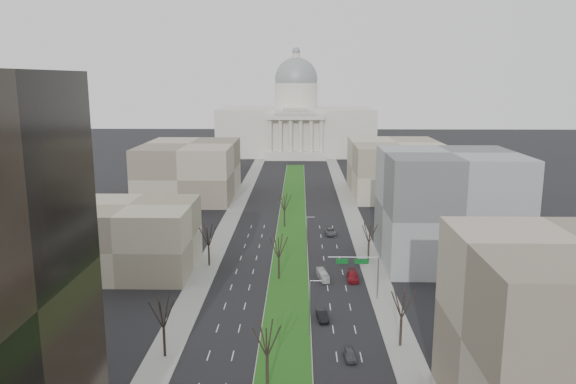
# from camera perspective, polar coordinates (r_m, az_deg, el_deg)

# --- Properties ---
(ground) EXTENTS (600.00, 600.00, 0.00)m
(ground) POSITION_cam_1_polar(r_m,az_deg,el_deg) (151.10, 0.39, -3.60)
(ground) COLOR black
(ground) RESTS_ON ground
(median) EXTENTS (8.00, 222.03, 0.20)m
(median) POSITION_cam_1_polar(r_m,az_deg,el_deg) (150.10, 0.39, -3.67)
(median) COLOR #999993
(median) RESTS_ON ground
(sidewalk_left) EXTENTS (5.00, 330.00, 0.15)m
(sidewalk_left) POSITION_cam_1_polar(r_m,az_deg,el_deg) (128.59, -7.64, -6.39)
(sidewalk_left) COLOR gray
(sidewalk_left) RESTS_ON ground
(sidewalk_right) EXTENTS (5.00, 330.00, 0.15)m
(sidewalk_right) POSITION_cam_1_polar(r_m,az_deg,el_deg) (128.02, 8.13, -6.49)
(sidewalk_right) COLOR gray
(sidewalk_right) RESTS_ON ground
(capitol) EXTENTS (80.00, 46.00, 55.00)m
(capitol) POSITION_cam_1_polar(r_m,az_deg,el_deg) (296.39, 0.82, 7.01)
(capitol) COLOR beige
(capitol) RESTS_ON ground
(building_beige_left) EXTENTS (26.00, 22.00, 14.00)m
(building_beige_left) POSITION_cam_1_polar(r_m,az_deg,el_deg) (120.71, -15.77, -4.49)
(building_beige_left) COLOR gray
(building_beige_left) RESTS_ON ground
(building_grey_right) EXTENTS (28.00, 26.00, 24.00)m
(building_grey_right) POSITION_cam_1_polar(r_m,az_deg,el_deg) (125.15, 15.97, -1.57)
(building_grey_right) COLOR slate
(building_grey_right) RESTS_ON ground
(building_far_left) EXTENTS (30.00, 40.00, 18.00)m
(building_far_left) POSITION_cam_1_polar(r_m,az_deg,el_deg) (191.96, -9.94, 2.21)
(building_far_left) COLOR #7B6E5E
(building_far_left) RESTS_ON ground
(building_far_right) EXTENTS (30.00, 40.00, 18.00)m
(building_far_right) POSITION_cam_1_polar(r_m,az_deg,el_deg) (196.07, 10.88, 2.37)
(building_far_right) COLOR gray
(building_far_right) RESTS_ON ground
(tree_left_mid) EXTENTS (5.40, 5.40, 9.72)m
(tree_left_mid) POSITION_cam_1_polar(r_m,az_deg,el_deg) (82.90, -12.59, -11.73)
(tree_left_mid) COLOR black
(tree_left_mid) RESTS_ON ground
(tree_left_far) EXTENTS (5.28, 5.28, 9.50)m
(tree_left_far) POSITION_cam_1_polar(r_m,az_deg,el_deg) (119.98, -8.09, -4.34)
(tree_left_far) COLOR black
(tree_left_far) RESTS_ON ground
(tree_right_mid) EXTENTS (5.52, 5.52, 9.94)m
(tree_right_mid) POSITION_cam_1_polar(r_m,az_deg,el_deg) (85.60, 11.51, -10.81)
(tree_right_mid) COLOR black
(tree_right_mid) RESTS_ON ground
(tree_right_far) EXTENTS (5.04, 5.04, 9.07)m
(tree_right_far) POSITION_cam_1_polar(r_m,az_deg,el_deg) (123.29, 8.24, -4.06)
(tree_right_far) COLOR black
(tree_right_far) RESTS_ON ground
(tree_median_a) EXTENTS (5.40, 5.40, 9.72)m
(tree_median_a) POSITION_cam_1_polar(r_m,az_deg,el_deg) (73.48, -2.15, -14.59)
(tree_median_a) COLOR black
(tree_median_a) RESTS_ON ground
(tree_median_b) EXTENTS (5.40, 5.40, 9.72)m
(tree_median_b) POSITION_cam_1_polar(r_m,az_deg,el_deg) (110.78, -0.95, -5.47)
(tree_median_b) COLOR black
(tree_median_b) RESTS_ON ground
(tree_median_c) EXTENTS (5.40, 5.40, 9.72)m
(tree_median_c) POSITION_cam_1_polar(r_m,az_deg,el_deg) (149.48, -0.37, -1.01)
(tree_median_c) COLOR black
(tree_median_c) RESTS_ON ground
(streetlamp_median_b) EXTENTS (1.90, 0.20, 9.16)m
(streetlamp_median_b) POSITION_cam_1_polar(r_m,az_deg,el_deg) (87.94, 2.27, -11.61)
(streetlamp_median_b) COLOR gray
(streetlamp_median_b) RESTS_ON ground
(streetlamp_median_c) EXTENTS (1.90, 0.20, 9.16)m
(streetlamp_median_c) POSITION_cam_1_polar(r_m,az_deg,el_deg) (125.72, 1.95, -4.45)
(streetlamp_median_c) COLOR gray
(streetlamp_median_c) RESTS_ON ground
(mast_arm_signs) EXTENTS (9.12, 0.24, 8.09)m
(mast_arm_signs) POSITION_cam_1_polar(r_m,az_deg,el_deg) (102.13, 7.64, -7.59)
(mast_arm_signs) COLOR gray
(mast_arm_signs) RESTS_ON ground
(car_grey_near) EXTENTS (1.87, 4.06, 1.35)m
(car_grey_near) POSITION_cam_1_polar(r_m,az_deg,el_deg) (83.62, 6.30, -16.09)
(car_grey_near) COLOR #43454A
(car_grey_near) RESTS_ON ground
(car_black) EXTENTS (2.14, 4.68, 1.49)m
(car_black) POSITION_cam_1_polar(r_m,az_deg,el_deg) (95.16, 3.50, -12.44)
(car_black) COLOR black
(car_black) RESTS_ON ground
(car_red) EXTENTS (2.44, 5.61, 1.61)m
(car_red) POSITION_cam_1_polar(r_m,az_deg,el_deg) (113.08, 6.59, -8.50)
(car_red) COLOR maroon
(car_red) RESTS_ON ground
(car_grey_far) EXTENTS (2.94, 5.82, 1.58)m
(car_grey_far) POSITION_cam_1_polar(r_m,az_deg,el_deg) (144.29, 4.33, -4.04)
(car_grey_far) COLOR #53575B
(car_grey_far) RESTS_ON ground
(box_van) EXTENTS (2.52, 6.54, 1.78)m
(box_van) POSITION_cam_1_polar(r_m,az_deg,el_deg) (113.02, 3.57, -8.41)
(box_van) COLOR white
(box_van) RESTS_ON ground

